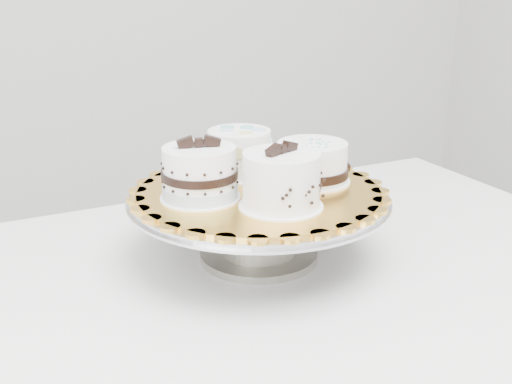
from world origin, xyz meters
name	(u,v)px	position (x,y,z in m)	size (l,w,h in m)	color
table	(284,314)	(0.13, 0.27, 0.67)	(1.16, 0.79, 0.75)	white
cake_stand	(259,214)	(0.10, 0.32, 0.83)	(0.40, 0.40, 0.11)	gray
cake_board	(259,191)	(0.10, 0.32, 0.86)	(0.37, 0.37, 0.01)	gold
cake_swirl	(281,182)	(0.10, 0.24, 0.90)	(0.14, 0.14, 0.10)	white
cake_banded	(200,175)	(0.01, 0.32, 0.90)	(0.13, 0.13, 0.10)	white
cake_dots	(239,152)	(0.11, 0.40, 0.90)	(0.13, 0.13, 0.08)	white
cake_ribbon	(313,163)	(0.20, 0.32, 0.89)	(0.13, 0.12, 0.07)	white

